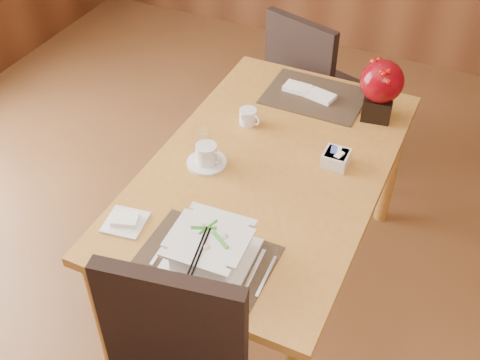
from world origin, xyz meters
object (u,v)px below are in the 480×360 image
at_px(dining_table, 268,184).
at_px(berry_decor, 381,86).
at_px(bread_plate, 125,222).
at_px(soup_setting, 210,249).
at_px(far_chair, 310,83).
at_px(water_glass, 204,145).
at_px(creamer_jug, 248,117).
at_px(sugar_caddy, 336,158).
at_px(coffee_cup, 206,156).

distance_m(dining_table, berry_decor, 0.65).
bearing_deg(bread_plate, soup_setting, -4.20).
relative_size(dining_table, far_chair, 1.59).
distance_m(water_glass, bread_plate, 0.46).
relative_size(water_glass, berry_decor, 0.55).
height_order(soup_setting, creamer_jug, soup_setting).
xyz_separation_m(bread_plate, far_chair, (0.18, 1.50, -0.22)).
height_order(soup_setting, far_chair, far_chair).
distance_m(berry_decor, bread_plate, 1.23).
bearing_deg(sugar_caddy, water_glass, -158.17).
xyz_separation_m(dining_table, soup_setting, (0.01, -0.54, 0.15)).
relative_size(water_glass, bread_plate, 1.06).
bearing_deg(dining_table, water_glass, -163.63).
height_order(dining_table, coffee_cup, coffee_cup).
bearing_deg(soup_setting, berry_decor, 72.02).
height_order(creamer_jug, sugar_caddy, creamer_jug).
bearing_deg(creamer_jug, bread_plate, -81.89).
xyz_separation_m(creamer_jug, bread_plate, (-0.15, -0.75, -0.03)).
height_order(coffee_cup, berry_decor, berry_decor).
xyz_separation_m(sugar_caddy, berry_decor, (0.06, 0.39, 0.13)).
xyz_separation_m(creamer_jug, far_chair, (0.03, 0.75, -0.25)).
xyz_separation_m(creamer_jug, sugar_caddy, (0.44, -0.11, -0.01)).
bearing_deg(water_glass, bread_plate, -102.03).
height_order(creamer_jug, berry_decor, berry_decor).
distance_m(water_glass, berry_decor, 0.81).
bearing_deg(berry_decor, bread_plate, -121.95).
bearing_deg(far_chair, water_glass, 102.62).
bearing_deg(coffee_cup, dining_table, 21.54).
relative_size(coffee_cup, berry_decor, 0.59).
xyz_separation_m(berry_decor, far_chair, (-0.46, 0.47, -0.37)).
xyz_separation_m(soup_setting, coffee_cup, (-0.25, 0.45, -0.02)).
bearing_deg(creamer_jug, soup_setting, -55.49).
relative_size(water_glass, sugar_caddy, 1.51).
relative_size(bread_plate, far_chair, 0.15).
relative_size(soup_setting, bread_plate, 2.11).
distance_m(soup_setting, far_chair, 1.56).
distance_m(creamer_jug, sugar_caddy, 0.45).
xyz_separation_m(coffee_cup, bread_plate, (-0.11, -0.42, -0.03)).
distance_m(dining_table, bread_plate, 0.63).
height_order(coffee_cup, creamer_jug, coffee_cup).
xyz_separation_m(soup_setting, sugar_caddy, (0.23, 0.67, -0.03)).
xyz_separation_m(coffee_cup, berry_decor, (0.53, 0.61, 0.12)).
bearing_deg(soup_setting, sugar_caddy, 68.33).
bearing_deg(sugar_caddy, berry_decor, 81.39).
height_order(soup_setting, bread_plate, soup_setting).
bearing_deg(far_chair, soup_setting, 113.91).
bearing_deg(water_glass, dining_table, 16.37).
distance_m(bread_plate, far_chair, 1.53).
distance_m(water_glass, far_chair, 1.10).
bearing_deg(creamer_jug, coffee_cup, -77.15).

